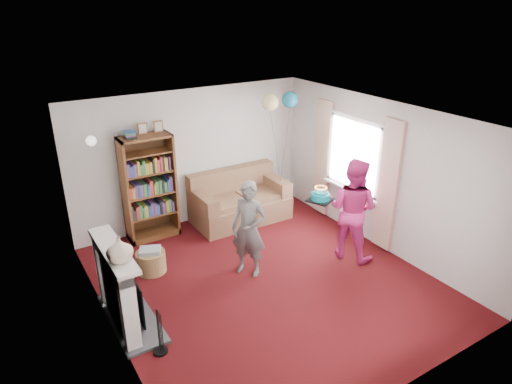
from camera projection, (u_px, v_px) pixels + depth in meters
ground at (266, 281)px, 6.89m from camera, size 5.00×5.00×0.00m
wall_back at (192, 157)px, 8.35m from camera, size 4.50×0.02×2.50m
wall_left at (104, 250)px, 5.30m from camera, size 0.02×5.00×2.50m
wall_right at (381, 176)px, 7.50m from camera, size 0.02×5.00×2.50m
ceiling at (267, 119)px, 5.90m from camera, size 4.50×5.00×0.01m
fireplace at (121, 290)px, 5.82m from camera, size 0.55×1.80×1.12m
window_bay at (353, 168)px, 7.96m from camera, size 0.14×2.02×2.20m
wall_sconce at (91, 141)px, 7.14m from camera, size 0.16×0.23×0.16m
bookcase at (149, 188)px, 7.87m from camera, size 0.88×0.42×2.07m
sofa at (239, 201)px, 8.72m from camera, size 1.79×0.95×0.95m
wicker_basket at (151, 261)px, 7.07m from camera, size 0.45×0.45×0.40m
person_striped at (249, 229)px, 6.82m from camera, size 0.61×0.66×1.51m
person_magenta at (352, 209)px, 7.26m from camera, size 0.92×1.01×1.69m
birthday_cake at (320, 196)px, 7.01m from camera, size 0.35×0.35×0.22m
balloons at (280, 101)px, 8.26m from camera, size 0.74×0.30×1.69m
mantel_vase at (119, 249)px, 5.24m from camera, size 0.31×0.31×0.32m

